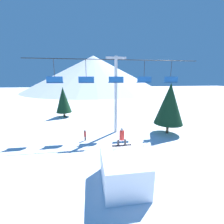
{
  "coord_description": "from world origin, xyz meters",
  "views": [
    {
      "loc": [
        -2.67,
        -9.36,
        6.92
      ],
      "look_at": [
        -0.65,
        4.01,
        3.82
      ],
      "focal_mm": 24.0,
      "sensor_mm": 36.0,
      "label": 1
    }
  ],
  "objects": [
    {
      "name": "ground_plane",
      "position": [
        0.0,
        0.0,
        0.0
      ],
      "size": [
        220.0,
        220.0,
        0.0
      ],
      "primitive_type": "plane",
      "color": "white"
    },
    {
      "name": "snow_ramp",
      "position": [
        -0.65,
        -0.82,
        1.01
      ],
      "size": [
        2.73,
        3.66,
        2.02
      ],
      "color": "white",
      "rests_on": "ground_plane"
    },
    {
      "name": "pine_tree_near",
      "position": [
        7.02,
        7.49,
        3.8
      ],
      "size": [
        3.51,
        3.51,
        6.33
      ],
      "color": "#4C3823",
      "rests_on": "ground_plane"
    },
    {
      "name": "chairlift",
      "position": [
        0.57,
        8.87,
        5.9
      ],
      "size": [
        20.84,
        0.44,
        9.41
      ],
      "color": "#B2B2B7",
      "rests_on": "ground_plane"
    },
    {
      "name": "distant_skier",
      "position": [
        -3.3,
        6.7,
        0.67
      ],
      "size": [
        0.24,
        0.24,
        1.23
      ],
      "color": "black",
      "rests_on": "ground_plane"
    },
    {
      "name": "mountain_ridge",
      "position": [
        0.0,
        74.55,
        9.16
      ],
      "size": [
        72.29,
        72.29,
        18.32
      ],
      "color": "silver",
      "rests_on": "ground_plane"
    },
    {
      "name": "pine_tree_far",
      "position": [
        -7.28,
        17.99,
        3.09
      ],
      "size": [
        2.7,
        2.7,
        5.35
      ],
      "color": "#4C3823",
      "rests_on": "ground_plane"
    },
    {
      "name": "snowboarder",
      "position": [
        -0.43,
        0.66,
        2.7
      ],
      "size": [
        1.49,
        0.36,
        1.38
      ],
      "color": "black",
      "rests_on": "snow_ramp"
    }
  ]
}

